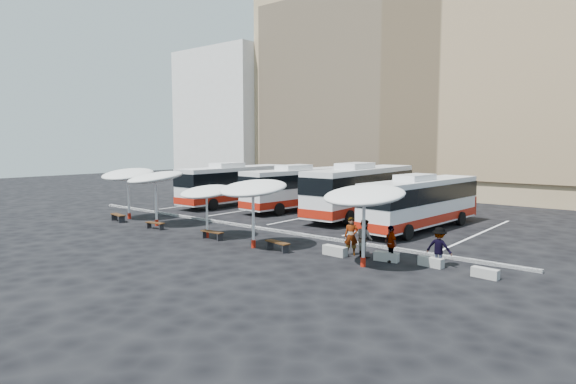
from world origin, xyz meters
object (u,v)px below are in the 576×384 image
Objects in this scene: bus_3 at (422,201)px; sunshade_4 at (364,196)px; bus_0 at (235,183)px; passenger_1 at (364,238)px; wood_bench_1 at (155,224)px; sunshade_3 at (253,188)px; sunshade_2 at (207,192)px; passenger_3 at (439,247)px; conc_bench_1 at (386,257)px; conc_bench_3 at (485,273)px; conc_bench_0 at (335,251)px; conc_bench_2 at (431,262)px; bus_1 at (302,186)px; sunshade_0 at (128,175)px; wood_bench_3 at (278,244)px; wood_bench_0 at (118,216)px; passenger_0 at (351,236)px; sunshade_1 at (155,178)px; wood_bench_2 at (212,233)px; passenger_2 at (391,244)px; bus_2 at (362,189)px.

bus_3 is 10.63m from sunshade_4.
bus_0 is at bearing 149.82° from sunshade_4.
passenger_1 is at bearing 119.00° from sunshade_4.
sunshade_3 is at bearing 0.23° from wood_bench_1.
sunshade_2 is 13.24m from passenger_3.
conc_bench_1 is 4.43m from conc_bench_3.
conc_bench_2 is (4.47, 0.96, -0.02)m from conc_bench_0.
bus_1 reaches higher than passenger_1.
conc_bench_2 is at bearing 39.93° from sunshade_4.
bus_0 is at bearing 89.69° from sunshade_0.
wood_bench_3 is 0.91× the size of passenger_3.
conc_bench_1 is (10.66, 1.60, -2.45)m from sunshade_2.
passenger_0 reaches higher than wood_bench_0.
bus_0 is at bearing 118.58° from passenger_0.
sunshade_1 reaches higher than conc_bench_1.
bus_0 is 3.13× the size of sunshade_3.
passenger_1 is (12.66, -11.42, -0.97)m from bus_1.
passenger_1 is (1.29, 0.59, 0.69)m from conc_bench_0.
passenger_0 reaches higher than conc_bench_3.
sunshade_3 is 9.04m from wood_bench_1.
sunshade_3 reaches higher than sunshade_2.
passenger_0 is at bearing 5.10° from passenger_3.
sunshade_0 reaches higher than conc_bench_0.
bus_3 is at bearing -5.24° from bus_0.
sunshade_4 is (6.43, 0.29, 0.06)m from sunshade_3.
sunshade_4 is 5.83m from conc_bench_3.
bus_0 is 18.02m from sunshade_3.
passenger_3 is at bearing 4.95° from sunshade_1.
sunshade_3 is at bearing -0.31° from wood_bench_0.
wood_bench_0 is at bearing 3.94° from passenger_3.
sunshade_1 reaches higher than wood_bench_2.
sunshade_1 reaches higher than passenger_2.
passenger_0 is at bearing -30.02° from bus_0.
sunshade_1 is 16.00m from sunshade_4.
passenger_0 is (11.92, -11.41, -0.96)m from bus_1.
conc_bench_2 is 1.05× the size of conc_bench_3.
bus_0 is 3.70× the size of sunshade_2.
bus_2 is at bearing 85.94° from passenger_0.
bus_2 is 13.86m from passenger_2.
passenger_1 is (15.13, 1.08, -2.27)m from sunshade_1.
passenger_2 is at bearing 16.90° from wood_bench_3.
conc_bench_0 is (5.54, -11.73, -1.82)m from bus_2.
sunshade_2 reaches higher than wood_bench_3.
passenger_2 is at bearing 8.57° from sunshade_2.
bus_2 reaches higher than bus_1.
bus_0 is 1.00× the size of bus_1.
sunshade_2 is (3.18, -13.02, 0.78)m from bus_1.
conc_bench_0 is 4.93m from passenger_3.
passenger_1 reaches higher than conc_bench_3.
bus_1 is at bearing 175.20° from passenger_2.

